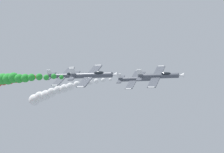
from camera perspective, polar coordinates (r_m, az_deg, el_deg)
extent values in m
cylinder|color=#474C56|center=(82.46, 7.00, 0.08)|extent=(1.53, 9.00, 1.53)
cone|color=white|center=(81.18, 10.46, 0.18)|extent=(1.45, 1.20, 1.45)
cube|color=#474C56|center=(82.62, 6.75, 0.01)|extent=(7.76, 1.90, 5.25)
cylinder|color=white|center=(86.49, 7.46, 1.53)|extent=(0.50, 1.40, 0.50)
cylinder|color=white|center=(78.82, 5.97, -1.66)|extent=(0.50, 1.40, 0.50)
cube|color=#474C56|center=(83.64, 4.37, 0.03)|extent=(3.26, 1.20, 2.25)
cube|color=white|center=(83.25, 4.18, 0.58)|extent=(1.00, 1.10, 1.41)
ellipsoid|color=black|center=(81.74, 8.16, 0.42)|extent=(1.05, 2.20, 1.03)
cylinder|color=#474C56|center=(97.18, 3.52, -0.41)|extent=(1.53, 9.00, 1.53)
cone|color=white|center=(95.58, 6.40, -0.33)|extent=(1.45, 1.20, 1.45)
cube|color=#474C56|center=(97.37, 3.31, -0.46)|extent=(7.76, 1.90, 5.25)
cylinder|color=white|center=(101.15, 4.05, 0.86)|extent=(0.50, 1.40, 0.50)
cylinder|color=white|center=(93.66, 2.52, -1.89)|extent=(0.50, 1.40, 0.50)
cube|color=#474C56|center=(98.58, 1.33, -0.44)|extent=(3.26, 1.20, 2.26)
cube|color=white|center=(98.20, 1.16, 0.02)|extent=(1.00, 1.10, 1.41)
ellipsoid|color=black|center=(96.36, 4.47, -0.13)|extent=(1.05, 2.20, 1.03)
sphere|color=white|center=(99.86, -0.25, -0.47)|extent=(0.88, 0.88, 0.88)
sphere|color=white|center=(100.61, -1.32, -0.55)|extent=(1.18, 1.18, 1.18)
sphere|color=white|center=(101.41, -2.37, -0.71)|extent=(1.38, 1.38, 1.38)
sphere|color=white|center=(102.50, -3.33, -0.90)|extent=(1.41, 1.41, 1.41)
sphere|color=white|center=(103.41, -4.33, -1.05)|extent=(1.63, 1.63, 1.63)
sphere|color=white|center=(104.29, -5.33, -1.18)|extent=(1.81, 1.81, 1.81)
sphere|color=white|center=(105.10, -6.34, -1.51)|extent=(2.14, 2.14, 2.14)
sphere|color=white|center=(106.33, -7.22, -1.80)|extent=(2.41, 2.41, 2.41)
sphere|color=white|center=(107.37, -8.14, -2.03)|extent=(2.43, 2.43, 2.43)
sphere|color=white|center=(108.24, -9.11, -2.42)|extent=(2.64, 2.64, 2.64)
sphere|color=white|center=(109.44, -9.97, -2.81)|extent=(2.93, 2.93, 2.93)
sphere|color=white|center=(110.51, -10.86, -3.05)|extent=(3.12, 3.12, 3.12)
sphere|color=white|center=(111.88, -11.64, -3.49)|extent=(3.35, 3.35, 3.35)
cylinder|color=#474C56|center=(75.92, -3.13, 0.17)|extent=(1.51, 9.00, 1.51)
cone|color=white|center=(73.79, 0.42, 0.29)|extent=(1.44, 1.20, 1.44)
cube|color=#474C56|center=(76.14, -3.38, 0.10)|extent=(7.91, 1.90, 5.01)
cylinder|color=white|center=(79.84, -2.11, 1.65)|extent=(0.50, 1.40, 0.50)
cylinder|color=white|center=(72.54, -4.77, -1.61)|extent=(0.50, 1.40, 0.50)
cube|color=#474C56|center=(77.76, -5.77, 0.12)|extent=(3.32, 1.20, 2.16)
cube|color=white|center=(77.45, -6.01, 0.72)|extent=(0.96, 1.10, 1.43)
ellipsoid|color=black|center=(74.93, -1.98, 0.55)|extent=(1.05, 2.20, 1.02)
sphere|color=green|center=(79.26, -7.65, -0.11)|extent=(0.90, 0.90, 0.90)
sphere|color=green|center=(80.42, -8.81, 0.03)|extent=(1.15, 1.15, 1.15)
sphere|color=green|center=(81.65, -9.92, -0.14)|extent=(1.23, 1.23, 1.23)
sphere|color=green|center=(82.98, -10.96, -0.06)|extent=(1.49, 1.49, 1.49)
sphere|color=green|center=(84.11, -12.08, -0.14)|extent=(1.64, 1.64, 1.64)
sphere|color=green|center=(85.62, -12.99, -0.24)|extent=(1.92, 1.92, 1.92)
sphere|color=green|center=(87.16, -13.87, -0.29)|extent=(2.08, 2.08, 2.08)
sphere|color=green|center=(88.81, -14.67, -0.18)|extent=(2.43, 2.43, 2.43)
sphere|color=green|center=(90.48, -15.44, -0.36)|extent=(2.62, 2.62, 2.62)
sphere|color=green|center=(92.20, -16.17, -0.37)|extent=(2.66, 2.66, 2.66)
cylinder|color=#474C56|center=(91.44, -7.16, 0.10)|extent=(1.51, 9.00, 1.51)
cone|color=white|center=(88.97, -4.33, 0.19)|extent=(1.44, 1.20, 1.44)
cube|color=#474C56|center=(91.69, -7.36, 0.04)|extent=(7.93, 1.90, 4.97)
cylinder|color=white|center=(95.26, -6.14, 1.33)|extent=(0.50, 1.40, 0.50)
cylinder|color=white|center=(88.21, -8.67, -1.36)|extent=(0.50, 1.40, 0.50)
cube|color=#474C56|center=(93.51, -9.28, 0.06)|extent=(3.33, 1.20, 2.14)
cube|color=white|center=(93.22, -9.48, 0.55)|extent=(0.96, 1.10, 1.44)
ellipsoid|color=black|center=(90.35, -6.26, 0.41)|extent=(1.05, 2.20, 1.02)
sphere|color=red|center=(94.98, -10.76, 0.00)|extent=(0.81, 0.81, 0.81)
sphere|color=red|center=(96.00, -11.69, -0.09)|extent=(1.01, 1.01, 1.01)
sphere|color=red|center=(97.13, -12.55, -0.21)|extent=(1.22, 1.22, 1.22)
sphere|color=red|center=(98.14, -13.46, -0.36)|extent=(1.62, 1.62, 1.62)
sphere|color=red|center=(99.11, -14.38, -0.45)|extent=(1.73, 1.73, 1.73)
sphere|color=red|center=(100.39, -15.15, -0.56)|extent=(2.00, 2.00, 2.00)
sphere|color=red|center=(101.24, -16.10, -0.66)|extent=(2.20, 2.20, 2.20)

